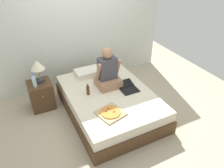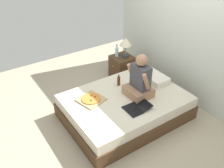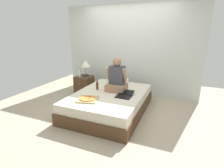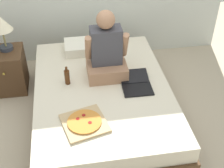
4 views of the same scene
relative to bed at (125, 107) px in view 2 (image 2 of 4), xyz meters
name	(u,v)px [view 2 (image 2 of 4)]	position (x,y,z in m)	size (l,w,h in m)	color
ground_plane	(125,116)	(0.00, 0.00, -0.22)	(5.88, 5.88, 0.00)	tan
wall_back	(189,36)	(0.00, 1.41, 1.03)	(3.88, 0.12, 2.50)	silver
bed	(125,107)	(0.00, 0.00, 0.00)	(1.52, 2.10, 0.45)	#4C331E
nightstand_left	(122,68)	(-1.12, 0.73, 0.05)	(0.44, 0.47, 0.55)	#4C331E
lamp_on_left_nightstand	(126,43)	(-1.08, 0.78, 0.66)	(0.26, 0.26, 0.45)	#333842
water_bottle	(117,52)	(-1.20, 0.64, 0.44)	(0.07, 0.07, 0.28)	silver
pillow	(155,78)	(-0.11, 0.77, 0.29)	(0.52, 0.34, 0.12)	silver
person_seated	(140,81)	(0.08, 0.22, 0.51)	(0.47, 0.40, 0.78)	#A37556
laptop	(136,108)	(0.37, -0.07, 0.25)	(0.32, 0.42, 0.07)	black
pizza_box	(91,99)	(-0.24, -0.55, 0.25)	(0.49, 0.49, 0.05)	tan
beer_bottle_on_bed	(119,81)	(-0.37, 0.11, 0.32)	(0.06, 0.06, 0.22)	#4C2811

